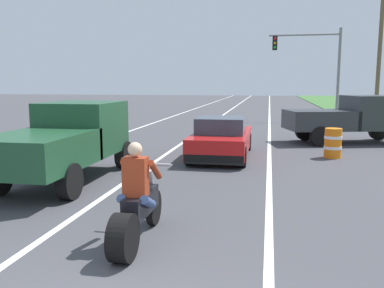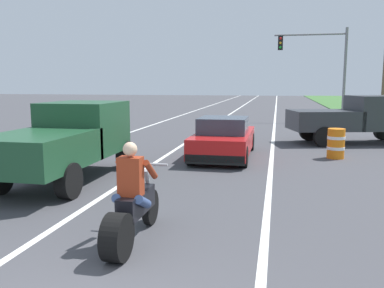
{
  "view_description": "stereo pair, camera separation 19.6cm",
  "coord_description": "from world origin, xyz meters",
  "px_view_note": "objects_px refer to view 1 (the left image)",
  "views": [
    {
      "loc": [
        1.74,
        -3.17,
        2.5
      ],
      "look_at": [
        -0.11,
        6.63,
        1.0
      ],
      "focal_mm": 38.05,
      "sensor_mm": 36.0,
      "label": 1
    },
    {
      "loc": [
        1.93,
        -3.13,
        2.5
      ],
      "look_at": [
        -0.11,
        6.63,
        1.0
      ],
      "focal_mm": 38.05,
      "sensor_mm": 36.0,
      "label": 2
    }
  ],
  "objects_px": {
    "traffic_light_mast_near": "(317,60)",
    "construction_barrel_nearest": "(333,143)",
    "construction_barrel_mid": "(323,132)",
    "pickup_truck_right_shoulder_dark_grey": "(350,117)",
    "sports_car_red": "(222,139)",
    "pickup_truck_left_lane_dark_green": "(67,138)",
    "construction_barrel_far": "(320,121)",
    "motorcycle_with_rider": "(136,208)"
  },
  "relations": [
    {
      "from": "construction_barrel_far",
      "to": "sports_car_red",
      "type": "bearing_deg",
      "value": -115.69
    },
    {
      "from": "pickup_truck_right_shoulder_dark_grey",
      "to": "construction_barrel_nearest",
      "type": "distance_m",
      "value": 4.01
    },
    {
      "from": "construction_barrel_mid",
      "to": "traffic_light_mast_near",
      "type": "bearing_deg",
      "value": 85.99
    },
    {
      "from": "traffic_light_mast_near",
      "to": "construction_barrel_mid",
      "type": "bearing_deg",
      "value": -94.01
    },
    {
      "from": "construction_barrel_far",
      "to": "traffic_light_mast_near",
      "type": "bearing_deg",
      "value": 87.36
    },
    {
      "from": "motorcycle_with_rider",
      "to": "construction_barrel_mid",
      "type": "relative_size",
      "value": 2.21
    },
    {
      "from": "pickup_truck_left_lane_dark_green",
      "to": "traffic_light_mast_near",
      "type": "bearing_deg",
      "value": 66.58
    },
    {
      "from": "pickup_truck_left_lane_dark_green",
      "to": "traffic_light_mast_near",
      "type": "xyz_separation_m",
      "value": [
        8.02,
        18.52,
        2.89
      ]
    },
    {
      "from": "construction_barrel_mid",
      "to": "motorcycle_with_rider",
      "type": "bearing_deg",
      "value": -109.79
    },
    {
      "from": "pickup_truck_right_shoulder_dark_grey",
      "to": "construction_barrel_mid",
      "type": "relative_size",
      "value": 5.14
    },
    {
      "from": "sports_car_red",
      "to": "construction_barrel_nearest",
      "type": "distance_m",
      "value": 3.74
    },
    {
      "from": "pickup_truck_right_shoulder_dark_grey",
      "to": "traffic_light_mast_near",
      "type": "bearing_deg",
      "value": 92.25
    },
    {
      "from": "construction_barrel_mid",
      "to": "construction_barrel_far",
      "type": "relative_size",
      "value": 1.0
    },
    {
      "from": "construction_barrel_mid",
      "to": "pickup_truck_right_shoulder_dark_grey",
      "type": "bearing_deg",
      "value": 24.78
    },
    {
      "from": "pickup_truck_left_lane_dark_green",
      "to": "construction_barrel_far",
      "type": "relative_size",
      "value": 4.8
    },
    {
      "from": "construction_barrel_nearest",
      "to": "construction_barrel_mid",
      "type": "bearing_deg",
      "value": 88.7
    },
    {
      "from": "pickup_truck_right_shoulder_dark_grey",
      "to": "construction_barrel_far",
      "type": "bearing_deg",
      "value": 98.28
    },
    {
      "from": "construction_barrel_nearest",
      "to": "construction_barrel_far",
      "type": "xyz_separation_m",
      "value": [
        0.56,
        8.28,
        0.0
      ]
    },
    {
      "from": "pickup_truck_right_shoulder_dark_grey",
      "to": "construction_barrel_nearest",
      "type": "height_order",
      "value": "pickup_truck_right_shoulder_dark_grey"
    },
    {
      "from": "pickup_truck_right_shoulder_dark_grey",
      "to": "construction_barrel_far",
      "type": "relative_size",
      "value": 5.14
    },
    {
      "from": "sports_car_red",
      "to": "pickup_truck_left_lane_dark_green",
      "type": "distance_m",
      "value": 5.39
    },
    {
      "from": "motorcycle_with_rider",
      "to": "construction_barrel_mid",
      "type": "bearing_deg",
      "value": 70.21
    },
    {
      "from": "pickup_truck_left_lane_dark_green",
      "to": "construction_barrel_nearest",
      "type": "bearing_deg",
      "value": 32.8
    },
    {
      "from": "motorcycle_with_rider",
      "to": "pickup_truck_right_shoulder_dark_grey",
      "type": "relative_size",
      "value": 0.43
    },
    {
      "from": "sports_car_red",
      "to": "construction_barrel_nearest",
      "type": "relative_size",
      "value": 4.3
    },
    {
      "from": "sports_car_red",
      "to": "construction_barrel_nearest",
      "type": "height_order",
      "value": "sports_car_red"
    },
    {
      "from": "sports_car_red",
      "to": "pickup_truck_left_lane_dark_green",
      "type": "relative_size",
      "value": 0.9
    },
    {
      "from": "pickup_truck_right_shoulder_dark_grey",
      "to": "motorcycle_with_rider",
      "type": "bearing_deg",
      "value": -113.66
    },
    {
      "from": "construction_barrel_nearest",
      "to": "construction_barrel_far",
      "type": "distance_m",
      "value": 8.3
    },
    {
      "from": "traffic_light_mast_near",
      "to": "construction_barrel_mid",
      "type": "xyz_separation_m",
      "value": [
        -0.75,
        -10.63,
        -3.49
      ]
    },
    {
      "from": "construction_barrel_nearest",
      "to": "construction_barrel_mid",
      "type": "height_order",
      "value": "same"
    },
    {
      "from": "traffic_light_mast_near",
      "to": "construction_barrel_nearest",
      "type": "bearing_deg",
      "value": -93.38
    },
    {
      "from": "construction_barrel_nearest",
      "to": "motorcycle_with_rider",
      "type": "bearing_deg",
      "value": -116.12
    },
    {
      "from": "motorcycle_with_rider",
      "to": "construction_barrel_far",
      "type": "height_order",
      "value": "motorcycle_with_rider"
    },
    {
      "from": "motorcycle_with_rider",
      "to": "pickup_truck_right_shoulder_dark_grey",
      "type": "bearing_deg",
      "value": 66.34
    },
    {
      "from": "pickup_truck_right_shoulder_dark_grey",
      "to": "sports_car_red",
      "type": "bearing_deg",
      "value": -138.51
    },
    {
      "from": "traffic_light_mast_near",
      "to": "construction_barrel_nearest",
      "type": "xyz_separation_m",
      "value": [
        -0.82,
        -13.88,
        -3.49
      ]
    },
    {
      "from": "motorcycle_with_rider",
      "to": "construction_barrel_mid",
      "type": "xyz_separation_m",
      "value": [
        4.18,
        11.63,
        -0.09
      ]
    },
    {
      "from": "pickup_truck_right_shoulder_dark_grey",
      "to": "construction_barrel_nearest",
      "type": "xyz_separation_m",
      "value": [
        -1.22,
        -3.77,
        -0.6
      ]
    },
    {
      "from": "motorcycle_with_rider",
      "to": "pickup_truck_right_shoulder_dark_grey",
      "type": "height_order",
      "value": "pickup_truck_right_shoulder_dark_grey"
    },
    {
      "from": "sports_car_red",
      "to": "construction_barrel_mid",
      "type": "relative_size",
      "value": 4.3
    },
    {
      "from": "sports_car_red",
      "to": "traffic_light_mast_near",
      "type": "relative_size",
      "value": 0.72
    }
  ]
}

